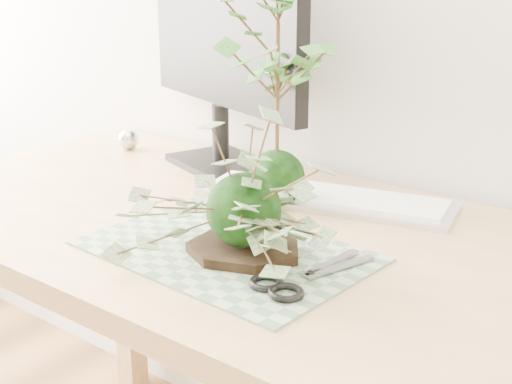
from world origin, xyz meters
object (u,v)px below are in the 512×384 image
desk (287,286)px  ivy_kokedama (244,176)px  monitor (222,34)px  keyboard (325,197)px  maple_kokedama (278,37)px

desk → ivy_kokedama: ivy_kokedama is taller
desk → monitor: (-0.35, 0.25, 0.37)m
keyboard → ivy_kokedama: bearing=-95.1°
keyboard → monitor: monitor is taller
maple_kokedama → monitor: bearing=150.7°
ivy_kokedama → monitor: bearing=134.3°
desk → monitor: monitor is taller
ivy_kokedama → keyboard: (-0.04, 0.29, -0.12)m
desk → keyboard: size_ratio=3.25×
keyboard → maple_kokedama: bearing=-143.3°
maple_kokedama → keyboard: size_ratio=0.87×
maple_kokedama → keyboard: maple_kokedama is taller
ivy_kokedama → monitor: monitor is taller
desk → maple_kokedama: maple_kokedama is taller
ivy_kokedama → maple_kokedama: (-0.10, 0.22, 0.17)m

